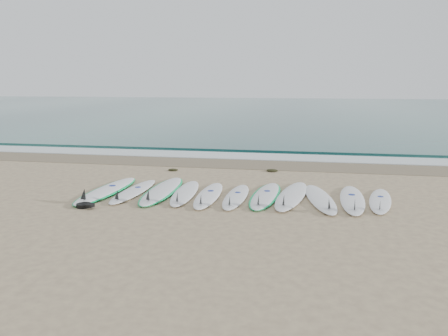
% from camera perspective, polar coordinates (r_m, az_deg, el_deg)
% --- Properties ---
extents(ground, '(120.00, 120.00, 0.00)m').
position_cam_1_polar(ground, '(10.46, 1.89, -3.71)').
color(ground, tan).
extents(ocean, '(120.00, 55.00, 0.03)m').
position_cam_1_polar(ocean, '(42.60, 8.42, 7.57)').
color(ocean, '#235A55').
rests_on(ocean, ground).
extents(wet_sand_band, '(120.00, 1.80, 0.01)m').
position_cam_1_polar(wet_sand_band, '(14.42, 4.30, 0.48)').
color(wet_sand_band, '#75654D').
rests_on(wet_sand_band, ground).
extents(foam_band, '(120.00, 1.40, 0.04)m').
position_cam_1_polar(foam_band, '(15.79, 4.84, 1.47)').
color(foam_band, silver).
rests_on(foam_band, ground).
extents(wave_crest, '(120.00, 1.00, 0.10)m').
position_cam_1_polar(wave_crest, '(17.26, 5.33, 2.41)').
color(wave_crest, '#235A55').
rests_on(wave_crest, ground).
extents(surfboard_0, '(0.85, 2.94, 0.37)m').
position_cam_1_polar(surfboard_0, '(11.17, -15.14, -2.83)').
color(surfboard_0, white).
rests_on(surfboard_0, ground).
extents(surfboard_1, '(0.61, 2.51, 0.32)m').
position_cam_1_polar(surfboard_1, '(10.92, -11.83, -3.00)').
color(surfboard_1, white).
rests_on(surfboard_1, ground).
extents(surfboard_2, '(0.77, 2.94, 0.37)m').
position_cam_1_polar(surfboard_2, '(10.87, -8.14, -2.93)').
color(surfboard_2, white).
rests_on(surfboard_2, ground).
extents(surfboard_3, '(0.72, 2.55, 0.32)m').
position_cam_1_polar(surfboard_3, '(10.58, -5.17, -3.26)').
color(surfboard_3, white).
rests_on(surfboard_3, ground).
extents(surfboard_4, '(0.58, 2.52, 0.32)m').
position_cam_1_polar(surfboard_4, '(10.33, -2.07, -3.58)').
color(surfboard_4, white).
rests_on(surfboard_4, ground).
extents(surfboard_5, '(0.52, 2.37, 0.30)m').
position_cam_1_polar(surfboard_5, '(10.22, 1.54, -3.76)').
color(surfboard_5, white).
rests_on(surfboard_5, ground).
extents(surfboard_6, '(0.82, 2.65, 0.33)m').
position_cam_1_polar(surfboard_6, '(10.37, 5.40, -3.59)').
color(surfboard_6, silver).
rests_on(surfboard_6, ground).
extents(surfboard_7, '(0.98, 2.90, 0.36)m').
position_cam_1_polar(surfboard_7, '(10.39, 8.78, -3.58)').
color(surfboard_7, white).
rests_on(surfboard_7, ground).
extents(surfboard_8, '(0.95, 2.68, 0.34)m').
position_cam_1_polar(surfboard_8, '(10.25, 12.50, -3.94)').
color(surfboard_8, white).
rests_on(surfboard_8, ground).
extents(surfboard_9, '(0.69, 2.66, 0.34)m').
position_cam_1_polar(surfboard_9, '(10.36, 16.42, -3.98)').
color(surfboard_9, white).
rests_on(surfboard_9, ground).
extents(surfboard_10, '(0.86, 2.35, 0.29)m').
position_cam_1_polar(surfboard_10, '(10.48, 19.73, -4.05)').
color(surfboard_10, white).
rests_on(surfboard_10, ground).
extents(seaweed_near, '(0.31, 0.24, 0.06)m').
position_cam_1_polar(seaweed_near, '(13.47, -6.68, -0.23)').
color(seaweed_near, black).
rests_on(seaweed_near, ground).
extents(seaweed_far, '(0.36, 0.28, 0.07)m').
position_cam_1_polar(seaweed_far, '(13.34, 6.31, -0.32)').
color(seaweed_far, black).
rests_on(seaweed_far, ground).
extents(leash_coil, '(0.46, 0.36, 0.11)m').
position_cam_1_polar(leash_coil, '(9.99, -17.67, -4.68)').
color(leash_coil, black).
rests_on(leash_coil, ground).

